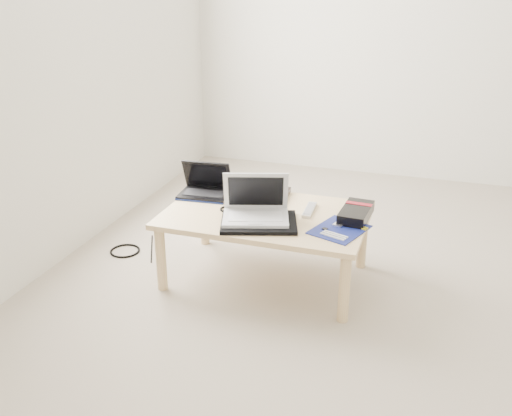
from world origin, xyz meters
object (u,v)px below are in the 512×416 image
(coffee_table, at_px, (266,221))
(netbook, at_px, (205,188))
(gpu_box, at_px, (356,213))
(white_laptop, at_px, (256,208))

(coffee_table, distance_m, netbook, 0.45)
(netbook, bearing_deg, gpu_box, -4.35)
(white_laptop, bearing_deg, coffee_table, 79.75)
(coffee_table, xyz_separation_m, white_laptop, (-0.02, -0.11, 0.12))
(netbook, xyz_separation_m, gpu_box, (0.90, -0.07, -0.01))
(coffee_table, distance_m, white_laptop, 0.17)
(white_laptop, height_order, gpu_box, white_laptop)
(gpu_box, bearing_deg, coffee_table, -170.46)
(coffee_table, bearing_deg, netbook, 160.44)
(coffee_table, height_order, netbook, netbook)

